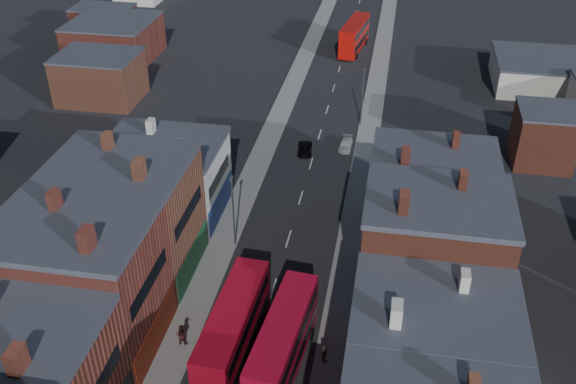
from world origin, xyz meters
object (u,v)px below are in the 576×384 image
at_px(bus_2, 354,35).
at_px(car_3, 345,144).
at_px(bus_0, 233,331).
at_px(bus_1, 283,344).
at_px(ped_3, 324,354).
at_px(car_2, 305,149).
at_px(ped_1, 181,334).

bearing_deg(bus_2, car_3, -78.68).
bearing_deg(car_3, bus_0, -96.50).
bearing_deg(bus_0, bus_2, 90.35).
bearing_deg(bus_2, bus_1, -81.40).
bearing_deg(ped_3, bus_0, 114.51).
height_order(bus_2, ped_3, bus_2).
bearing_deg(bus_2, car_2, -86.31).
relative_size(bus_2, ped_1, 6.29).
bearing_deg(ped_1, bus_2, -97.03).
xyz_separation_m(car_2, ped_1, (-5.00, -34.82, 0.56)).
bearing_deg(ped_3, ped_1, 110.09).
bearing_deg(ped_3, bus_1, 130.77).
height_order(car_3, ped_3, ped_3).
height_order(car_2, car_3, car_3).
xyz_separation_m(car_3, ped_3, (2.04, -36.87, 0.43)).
height_order(bus_0, car_2, bus_0).
distance_m(bus_2, ped_1, 73.77).
relative_size(car_2, ped_1, 1.97).
bearing_deg(bus_0, ped_3, 7.39).
bearing_deg(ped_3, bus_2, 23.18).
bearing_deg(bus_2, ped_1, -88.29).
xyz_separation_m(bus_0, ped_3, (7.34, 0.61, -1.91)).
height_order(bus_1, ped_1, bus_1).
distance_m(bus_1, car_2, 36.25).
height_order(car_2, ped_1, ped_1).
bearing_deg(bus_2, ped_3, -78.91).
xyz_separation_m(bus_0, car_3, (5.30, 37.48, -2.35)).
bearing_deg(bus_0, bus_1, -5.68).
bearing_deg(bus_1, car_2, 101.74).
relative_size(bus_0, bus_2, 1.02).
distance_m(bus_1, ped_3, 3.86).
relative_size(bus_1, ped_3, 7.03).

